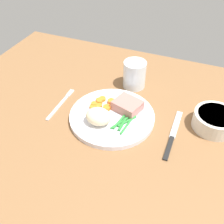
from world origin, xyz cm
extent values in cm
cube|color=brown|center=(0.00, 0.00, 1.00)|extent=(120.00, 90.00, 2.00)
cylinder|color=white|center=(-1.83, 1.48, 2.80)|extent=(26.13, 26.13, 1.60)
cube|color=#B2756B|center=(1.70, 5.60, 5.12)|extent=(9.66, 8.80, 3.05)
ellipsoid|color=beige|center=(-4.18, -3.22, 5.99)|extent=(7.62, 6.25, 4.79)
cylinder|color=orange|center=(-4.12, 6.56, 4.16)|extent=(2.36, 2.36, 1.11)
cylinder|color=orange|center=(-7.39, 6.84, 4.00)|extent=(2.31, 2.31, 0.81)
cylinder|color=orange|center=(-4.25, 3.10, 4.20)|extent=(2.41, 2.41, 1.21)
cylinder|color=orange|center=(-8.63, 2.15, 4.01)|extent=(2.06, 2.06, 0.83)
cylinder|color=orange|center=(-8.16, 5.75, 4.04)|extent=(1.89, 1.89, 0.88)
cylinder|color=orange|center=(-7.14, 3.28, 4.02)|extent=(2.26, 2.26, 0.84)
cylinder|color=orange|center=(-7.59, 5.09, 4.20)|extent=(2.00, 2.00, 1.20)
cylinder|color=orange|center=(-8.76, 3.33, 4.12)|extent=(1.85, 1.85, 1.05)
cylinder|color=#2D8C38|center=(3.57, 0.43, 3.93)|extent=(4.17, 6.27, 0.66)
cylinder|color=#2D8C38|center=(4.04, -2.03, 3.92)|extent=(1.55, 7.17, 0.65)
cylinder|color=#2D8C38|center=(1.55, -0.61, 3.99)|extent=(2.26, 7.68, 0.78)
cylinder|color=#2D8C38|center=(2.74, -1.74, 4.01)|extent=(1.00, 5.61, 0.82)
cylinder|color=#2D8C38|center=(2.03, -0.96, 3.94)|extent=(4.31, 7.37, 0.67)
cube|color=silver|center=(-20.02, -0.52, 2.20)|extent=(1.00, 13.00, 0.40)
cube|color=silver|center=(-20.62, 7.78, 2.20)|extent=(0.24, 3.60, 0.40)
cube|color=silver|center=(-20.22, 7.78, 2.20)|extent=(0.24, 3.60, 0.40)
cube|color=silver|center=(-19.82, 7.78, 2.20)|extent=(0.24, 3.60, 0.40)
cube|color=silver|center=(-19.42, 7.78, 2.20)|extent=(0.24, 3.60, 0.40)
cube|color=black|center=(17.22, -4.02, 2.20)|extent=(1.30, 9.00, 0.64)
cube|color=silver|center=(17.22, 5.98, 2.20)|extent=(1.70, 12.00, 0.40)
cylinder|color=silver|center=(-0.99, 20.34, 6.77)|extent=(7.87, 7.87, 9.55)
cylinder|color=silver|center=(-0.99, 20.34, 4.35)|extent=(7.24, 7.24, 4.70)
cylinder|color=silver|center=(27.51, 9.32, 4.51)|extent=(12.51, 12.51, 5.02)
cylinder|color=#4C8C42|center=(27.51, 9.32, 5.64)|extent=(10.63, 10.63, 2.76)
camera|label=1|loc=(20.10, -52.94, 57.20)|focal=41.61mm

